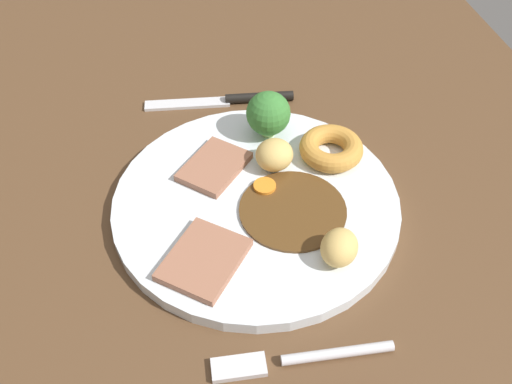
% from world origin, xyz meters
% --- Properties ---
extents(dining_table, '(1.20, 0.84, 0.04)m').
position_xyz_m(dining_table, '(0.00, 0.00, 0.02)').
color(dining_table, brown).
rests_on(dining_table, ground).
extents(dinner_plate, '(0.29, 0.29, 0.01)m').
position_xyz_m(dinner_plate, '(-0.03, -0.01, 0.04)').
color(dinner_plate, white).
rests_on(dinner_plate, dining_table).
extents(gravy_pool, '(0.11, 0.11, 0.00)m').
position_xyz_m(gravy_pool, '(-0.05, -0.04, 0.05)').
color(gravy_pool, '#563819').
rests_on(gravy_pool, dinner_plate).
extents(meat_slice_main, '(0.09, 0.09, 0.01)m').
position_xyz_m(meat_slice_main, '(0.02, 0.03, 0.05)').
color(meat_slice_main, '#9E664C').
rests_on(meat_slice_main, dinner_plate).
extents(meat_slice_under, '(0.10, 0.10, 0.01)m').
position_xyz_m(meat_slice_under, '(-0.10, 0.05, 0.05)').
color(meat_slice_under, '#9E664C').
rests_on(meat_slice_under, dinner_plate).
extents(yorkshire_pudding, '(0.07, 0.07, 0.02)m').
position_xyz_m(yorkshire_pudding, '(0.02, -0.10, 0.06)').
color(yorkshire_pudding, '#C68938').
rests_on(yorkshire_pudding, dinner_plate).
extents(roast_potato_left, '(0.05, 0.06, 0.03)m').
position_xyz_m(roast_potato_left, '(0.01, -0.04, 0.07)').
color(roast_potato_left, '#D8B260').
rests_on(roast_potato_left, dinner_plate).
extents(roast_potato_right, '(0.05, 0.05, 0.03)m').
position_xyz_m(roast_potato_right, '(-0.12, -0.07, 0.07)').
color(roast_potato_right, '#D8B260').
rests_on(roast_potato_right, dinner_plate).
extents(carrot_coin_front, '(0.02, 0.02, 0.01)m').
position_xyz_m(carrot_coin_front, '(-0.02, -0.02, 0.05)').
color(carrot_coin_front, orange).
rests_on(carrot_coin_front, dinner_plate).
extents(broccoli_floret, '(0.05, 0.05, 0.05)m').
position_xyz_m(broccoli_floret, '(0.07, -0.04, 0.08)').
color(broccoli_floret, '#8CB766').
rests_on(broccoli_floret, dinner_plate).
extents(fork, '(0.02, 0.15, 0.01)m').
position_xyz_m(fork, '(-0.21, -0.01, 0.04)').
color(fork, silver).
rests_on(fork, dining_table).
extents(knife, '(0.03, 0.19, 0.01)m').
position_xyz_m(knife, '(0.15, -0.02, 0.04)').
color(knife, black).
rests_on(knife, dining_table).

